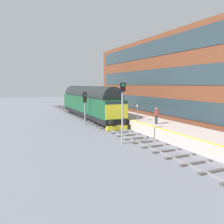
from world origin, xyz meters
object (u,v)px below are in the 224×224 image
object	(u,v)px
signal_post_near	(122,107)
waiting_passenger	(156,114)
diesel_locomotive	(88,101)
signal_post_mid	(85,103)
platform_number_sign	(138,110)

from	to	relation	value
signal_post_near	waiting_passenger	size ratio (longest dim) A/B	3.09
diesel_locomotive	signal_post_mid	xyz separation A→B (m)	(-2.08, -4.85, 0.17)
signal_post_mid	platform_number_sign	size ratio (longest dim) A/B	2.20
diesel_locomotive	signal_post_near	size ratio (longest dim) A/B	3.81
waiting_passenger	diesel_locomotive	bearing A→B (deg)	8.86
signal_post_mid	platform_number_sign	xyz separation A→B (m)	(4.05, -5.59, -0.42)
signal_post_mid	waiting_passenger	size ratio (longest dim) A/B	2.47
waiting_passenger	signal_post_near	bearing A→B (deg)	110.52
diesel_locomotive	platform_number_sign	bearing A→B (deg)	-79.34
platform_number_sign	signal_post_mid	bearing A→B (deg)	125.88
diesel_locomotive	waiting_passenger	world-z (taller)	diesel_locomotive
diesel_locomotive	signal_post_near	distance (m)	15.02
signal_post_mid	platform_number_sign	distance (m)	6.92
signal_post_mid	diesel_locomotive	bearing A→B (deg)	66.79
platform_number_sign	waiting_passenger	bearing A→B (deg)	-69.04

